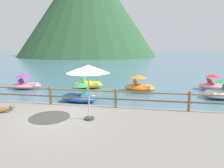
# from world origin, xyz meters

# --- Properties ---
(ground_plane) EXTENTS (200.00, 200.00, 0.00)m
(ground_plane) POSITION_xyz_m (0.00, 40.00, 0.00)
(ground_plane) COLOR #477084
(promenade_dock) EXTENTS (28.00, 8.00, 0.40)m
(promenade_dock) POSITION_xyz_m (0.00, -2.20, 0.20)
(promenade_dock) COLOR gray
(promenade_dock) RESTS_ON ground
(dock_railing) EXTENTS (23.92, 0.12, 0.95)m
(dock_railing) POSITION_xyz_m (-0.00, 1.55, 0.97)
(dock_railing) COLOR brown
(dock_railing) RESTS_ON promenade_dock
(beach_umbrella) EXTENTS (1.70, 1.70, 2.24)m
(beach_umbrella) POSITION_xyz_m (0.87, -0.17, 2.45)
(beach_umbrella) COLOR #B2B2B7
(beach_umbrella) RESTS_ON promenade_dock
(dog_resting) EXTENTS (0.71, 0.89, 0.26)m
(dog_resting) POSITION_xyz_m (-3.21, 0.03, 0.52)
(dog_resting) COLOR brown
(dog_resting) RESTS_ON promenade_dock
(pedal_boat_0) EXTENTS (2.61, 1.85, 1.19)m
(pedal_boat_0) POSITION_xyz_m (-6.40, 6.53, 0.39)
(pedal_boat_0) COLOR pink
(pedal_boat_0) RESTS_ON ground
(pedal_boat_1) EXTENTS (2.46, 1.84, 1.28)m
(pedal_boat_1) POSITION_xyz_m (8.05, 5.83, 0.44)
(pedal_boat_1) COLOR white
(pedal_boat_1) RESTS_ON ground
(pedal_boat_2) EXTENTS (2.47, 1.70, 1.27)m
(pedal_boat_2) POSITION_xyz_m (2.71, 7.02, 0.44)
(pedal_boat_2) COLOR orange
(pedal_boat_2) RESTS_ON ground
(pedal_boat_3) EXTENTS (2.35, 1.28, 1.21)m
(pedal_boat_3) POSITION_xyz_m (-0.86, 3.53, 0.39)
(pedal_boat_3) COLOR blue
(pedal_boat_3) RESTS_ON ground
(pedal_boat_4) EXTENTS (2.37, 1.27, 0.90)m
(pedal_boat_4) POSITION_xyz_m (-1.43, 7.56, 0.31)
(pedal_boat_4) COLOR yellow
(pedal_boat_4) RESTS_ON ground
(pedal_boat_5) EXTENTS (2.37, 1.40, 1.24)m
(pedal_boat_5) POSITION_xyz_m (8.48, 8.61, 0.41)
(pedal_boat_5) COLOR pink
(pedal_boat_5) RESTS_ON ground
(cliff_headland) EXTENTS (50.26, 50.26, 36.54)m
(cliff_headland) POSITION_xyz_m (-16.57, 65.58, 17.15)
(cliff_headland) COLOR #2D5633
(cliff_headland) RESTS_ON ground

